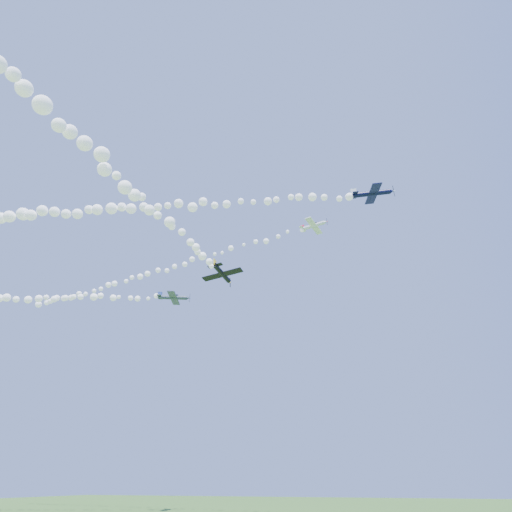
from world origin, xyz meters
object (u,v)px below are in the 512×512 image
(plane_navy, at_px, (373,193))
(plane_white, at_px, (314,226))
(plane_black, at_px, (222,274))
(plane_grey, at_px, (174,298))

(plane_navy, bearing_deg, plane_white, 123.64)
(plane_black, bearing_deg, plane_grey, 49.35)
(plane_white, relative_size, plane_navy, 0.82)
(plane_white, distance_m, plane_grey, 36.35)
(plane_grey, height_order, plane_black, plane_grey)
(plane_black, bearing_deg, plane_navy, -84.66)
(plane_white, bearing_deg, plane_black, -126.24)
(plane_white, bearing_deg, plane_navy, -31.93)
(plane_navy, bearing_deg, plane_black, 169.77)
(plane_grey, relative_size, plane_black, 1.12)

